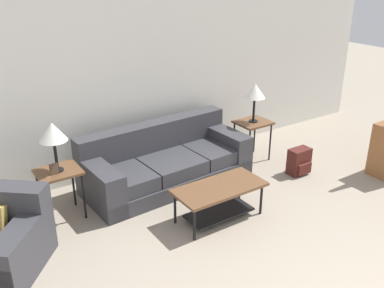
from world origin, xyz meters
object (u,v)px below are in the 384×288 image
at_px(table_lamp_left, 53,133).
at_px(backpack, 299,162).
at_px(table_lamp_right, 255,92).
at_px(couch, 166,163).
at_px(side_table_left, 59,176).
at_px(coffee_table, 219,195).
at_px(side_table_right, 253,126).

relative_size(table_lamp_left, backpack, 1.53).
bearing_deg(table_lamp_right, couch, 176.96).
height_order(side_table_left, backpack, side_table_left).
bearing_deg(coffee_table, table_lamp_right, 36.56).
xyz_separation_m(couch, table_lamp_left, (-1.52, -0.08, 0.83)).
height_order(couch, side_table_left, couch).
bearing_deg(table_lamp_left, coffee_table, -34.84).
bearing_deg(side_table_right, couch, 176.96).
relative_size(couch, table_lamp_right, 3.97).
bearing_deg(side_table_right, coffee_table, -143.44).
distance_m(coffee_table, side_table_right, 1.86).
height_order(coffee_table, table_lamp_right, table_lamp_right).
distance_m(coffee_table, table_lamp_left, 2.08).
bearing_deg(table_lamp_right, side_table_left, 180.00).
bearing_deg(table_lamp_left, side_table_right, 0.00).
bearing_deg(coffee_table, couch, 92.48).
xyz_separation_m(coffee_table, table_lamp_right, (1.48, 1.10, 0.79)).
bearing_deg(side_table_left, backpack, -13.34).
distance_m(table_lamp_left, table_lamp_right, 3.05).
bearing_deg(couch, backpack, -25.94).
xyz_separation_m(couch, table_lamp_right, (1.53, -0.08, 0.83)).
relative_size(couch, backpack, 6.08).
bearing_deg(table_lamp_right, table_lamp_left, 180.00).
bearing_deg(coffee_table, side_table_right, 36.56).
xyz_separation_m(table_lamp_left, table_lamp_right, (3.05, 0.00, 0.00)).
xyz_separation_m(side_table_left, backpack, (3.30, -0.78, -0.37)).
bearing_deg(side_table_right, side_table_left, 180.00).
xyz_separation_m(table_lamp_right, backpack, (0.25, -0.78, -0.93)).
bearing_deg(coffee_table, table_lamp_left, 145.16).
xyz_separation_m(coffee_table, side_table_right, (1.48, 1.10, 0.23)).
xyz_separation_m(couch, side_table_left, (-1.52, -0.08, 0.27)).
bearing_deg(side_table_right, table_lamp_left, 180.00).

